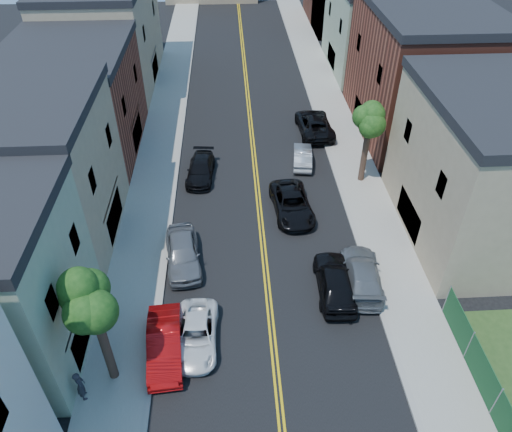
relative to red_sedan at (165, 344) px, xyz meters
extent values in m
cube|color=gray|center=(-2.40, 24.79, -0.71)|extent=(3.20, 100.00, 0.15)
cube|color=gray|center=(13.40, 24.79, -0.71)|extent=(3.20, 100.00, 0.15)
cube|color=gray|center=(-0.65, 24.79, -0.71)|extent=(0.30, 100.00, 0.15)
cube|color=gray|center=(11.65, 24.79, -0.71)|extent=(0.30, 100.00, 0.15)
cube|color=#998466|center=(-8.50, 9.79, 3.71)|extent=(9.00, 10.00, 9.00)
cube|color=brown|center=(-8.50, 20.79, 3.21)|extent=(9.00, 12.00, 8.00)
cube|color=#998466|center=(-8.50, 34.79, 3.96)|extent=(9.00, 16.00, 9.50)
cube|color=#998466|center=(19.50, 8.79, 3.71)|extent=(9.00, 12.00, 9.00)
cube|color=brown|center=(19.50, 22.79, 4.21)|extent=(9.00, 14.00, 10.00)
cube|color=gray|center=(19.50, 36.79, 3.46)|extent=(9.00, 12.00, 8.50)
cylinder|color=#3B271D|center=(-2.40, -1.21, 1.34)|extent=(0.44, 0.44, 3.96)
sphere|color=#133A10|center=(-2.40, -1.21, 5.66)|extent=(5.20, 5.20, 5.20)
sphere|color=#133A10|center=(-1.88, -1.60, 6.70)|extent=(3.90, 3.90, 3.90)
sphere|color=#133A10|center=(-2.92, -0.69, 5.14)|extent=(3.64, 3.64, 3.64)
cylinder|color=#3B271D|center=(13.40, 14.79, 1.12)|extent=(0.44, 0.44, 3.52)
sphere|color=#133A10|center=(13.40, 14.79, 4.86)|extent=(4.40, 4.40, 4.40)
sphere|color=#133A10|center=(13.84, 14.46, 5.74)|extent=(3.30, 3.30, 3.30)
sphere|color=#133A10|center=(12.96, 15.23, 4.42)|extent=(3.08, 3.08, 3.08)
imported|color=#A80B0C|center=(0.00, 0.00, 0.00)|extent=(2.06, 4.89, 1.57)
imported|color=silver|center=(1.55, 0.60, -0.15)|extent=(2.24, 4.64, 1.27)
imported|color=slate|center=(0.51, 6.57, 0.07)|extent=(2.64, 5.22, 1.71)
imported|color=black|center=(1.29, 16.00, -0.10)|extent=(2.33, 4.87, 1.37)
imported|color=slate|center=(11.00, 4.30, -0.03)|extent=(2.59, 5.39, 1.52)
imported|color=black|center=(9.30, 3.70, 0.07)|extent=(2.19, 5.10, 1.72)
imported|color=#A8AAB0|center=(9.30, 17.49, -0.12)|extent=(1.88, 4.17, 1.33)
imported|color=black|center=(10.99, 22.44, 0.04)|extent=(3.00, 6.07, 1.66)
imported|color=black|center=(7.71, 11.22, -0.04)|extent=(2.93, 5.59, 1.50)
imported|color=#2A2831|center=(-3.60, -2.28, 0.26)|extent=(0.64, 0.77, 1.79)
camera|label=1|loc=(3.71, -15.15, 20.19)|focal=34.00mm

